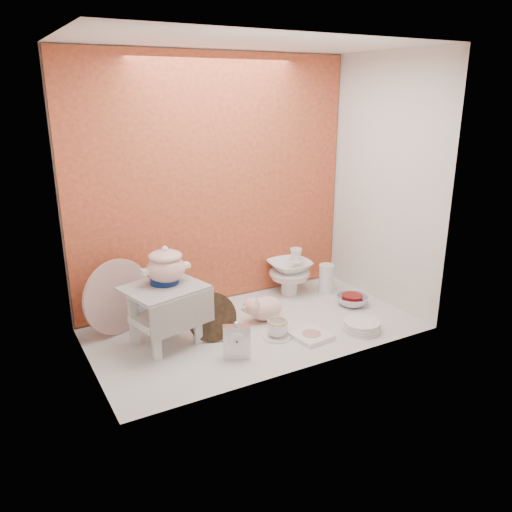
{
  "coord_description": "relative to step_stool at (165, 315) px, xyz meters",
  "views": [
    {
      "loc": [
        -1.27,
        -2.29,
        1.28
      ],
      "look_at": [
        0.02,
        0.02,
        0.42
      ],
      "focal_mm": 35.83,
      "sensor_mm": 36.0,
      "label": 1
    }
  ],
  "objects": [
    {
      "name": "blue_white_vase",
      "position": [
        0.03,
        0.3,
        -0.05
      ],
      "size": [
        0.28,
        0.28,
        0.23
      ],
      "primitive_type": "imported",
      "rotation": [
        0.0,
        0.0,
        0.34
      ],
      "color": "silver",
      "rests_on": "ground"
    },
    {
      "name": "lattice_dish",
      "position": [
        0.7,
        -0.33,
        -0.15
      ],
      "size": [
        0.21,
        0.21,
        0.03
      ],
      "primitive_type": "cube",
      "rotation": [
        0.0,
        0.0,
        0.12
      ],
      "color": "white",
      "rests_on": "ground"
    },
    {
      "name": "mantel_clock",
      "position": [
        0.25,
        -0.32,
        -0.06
      ],
      "size": [
        0.14,
        0.1,
        0.2
      ],
      "primitive_type": "cube",
      "rotation": [
        0.0,
        0.0,
        -0.43
      ],
      "color": "silver",
      "rests_on": "ground"
    },
    {
      "name": "soup_tureen",
      "position": [
        0.03,
        0.04,
        0.26
      ],
      "size": [
        0.28,
        0.28,
        0.2
      ],
      "primitive_type": null,
      "rotation": [
        0.0,
        0.0,
        0.18
      ],
      "color": "white",
      "rests_on": "step_stool"
    },
    {
      "name": "teacup_saucer",
      "position": [
        0.55,
        -0.23,
        -0.16
      ],
      "size": [
        0.2,
        0.2,
        0.01
      ],
      "primitive_type": "cylinder",
      "rotation": [
        0.0,
        0.0,
        -0.36
      ],
      "color": "white",
      "rests_on": "ground"
    },
    {
      "name": "dinner_plate_stack",
      "position": [
        1.0,
        -0.39,
        -0.13
      ],
      "size": [
        0.26,
        0.26,
        0.06
      ],
      "primitive_type": "cylinder",
      "rotation": [
        0.0,
        0.0,
        -0.3
      ],
      "color": "white",
      "rests_on": "ground"
    },
    {
      "name": "crystal_bowl",
      "position": [
        1.18,
        -0.08,
        -0.13
      ],
      "size": [
        0.26,
        0.26,
        0.06
      ],
      "primitive_type": "imported",
      "rotation": [
        0.0,
        0.0,
        0.42
      ],
      "color": "silver",
      "rests_on": "ground"
    },
    {
      "name": "clear_glass_vase",
      "position": [
        1.17,
        0.16,
        -0.06
      ],
      "size": [
        0.12,
        0.12,
        0.2
      ],
      "primitive_type": "cylinder",
      "rotation": [
        0.0,
        0.0,
        0.24
      ],
      "color": "silver",
      "rests_on": "ground"
    },
    {
      "name": "plush_pig",
      "position": [
        0.6,
        -0.01,
        -0.09
      ],
      "size": [
        0.3,
        0.26,
        0.15
      ],
      "primitive_type": "ellipsoid",
      "rotation": [
        0.0,
        0.0,
        -0.38
      ],
      "color": "beige",
      "rests_on": "ground"
    },
    {
      "name": "floral_platter",
      "position": [
        -0.18,
        0.25,
        0.05
      ],
      "size": [
        0.41,
        0.19,
        0.42
      ],
      "primitive_type": null,
      "rotation": [
        0.0,
        0.0,
        0.35
      ],
      "color": "silver",
      "rests_on": "ground"
    },
    {
      "name": "porcelain_tower",
      "position": [
        0.95,
        0.27,
        -0.01
      ],
      "size": [
        0.36,
        0.36,
        0.31
      ],
      "primitive_type": null,
      "rotation": [
        0.0,
        0.0,
        -0.43
      ],
      "color": "white",
      "rests_on": "ground"
    },
    {
      "name": "step_stool",
      "position": [
        0.0,
        0.0,
        0.0
      ],
      "size": [
        0.45,
        0.41,
        0.32
      ],
      "primitive_type": null,
      "rotation": [
        0.0,
        0.0,
        0.25
      ],
      "color": "silver",
      "rests_on": "ground"
    },
    {
      "name": "lacquer_tray",
      "position": [
        0.23,
        -0.07,
        -0.03
      ],
      "size": [
        0.29,
        0.19,
        0.26
      ],
      "primitive_type": null,
      "rotation": [
        0.0,
        0.0,
        -0.35
      ],
      "color": "black",
      "rests_on": "ground"
    },
    {
      "name": "niche_shell",
      "position": [
        0.5,
        0.11,
        0.77
      ],
      "size": [
        1.86,
        1.03,
        1.53
      ],
      "color": "#CB6232",
      "rests_on": "ground"
    },
    {
      "name": "cobalt_bowl",
      "position": [
        0.02,
        0.05,
        0.19
      ],
      "size": [
        0.18,
        0.18,
        0.06
      ],
      "primitive_type": "cylinder",
      "rotation": [
        0.0,
        0.0,
        0.2
      ],
      "color": "#0A1C4D",
      "rests_on": "step_stool"
    },
    {
      "name": "ground",
      "position": [
        0.5,
        -0.07,
        -0.16
      ],
      "size": [
        1.8,
        1.8,
        0.0
      ],
      "primitive_type": "plane",
      "color": "silver",
      "rests_on": "ground"
    },
    {
      "name": "gold_rim_teacup",
      "position": [
        0.55,
        -0.23,
        -0.11
      ],
      "size": [
        0.14,
        0.14,
        0.09
      ],
      "primitive_type": "imported",
      "rotation": [
        0.0,
        0.0,
        0.2
      ],
      "color": "white",
      "rests_on": "teacup_saucer"
    }
  ]
}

